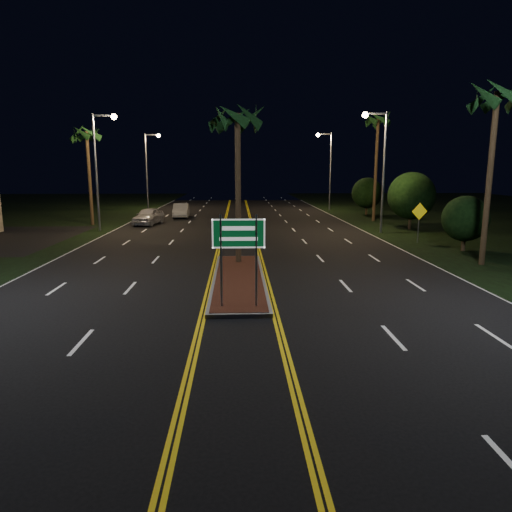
{
  "coord_description": "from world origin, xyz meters",
  "views": [
    {
      "loc": [
        -0.02,
        -12.47,
        4.84
      ],
      "look_at": [
        0.6,
        2.91,
        1.9
      ],
      "focal_mm": 32.0,
      "sensor_mm": 36.0,
      "label": 1
    }
  ],
  "objects_px": {
    "shrub_far": "(367,193)",
    "car_far": "(181,209)",
    "palm_right_far": "(378,121)",
    "warning_sign": "(419,217)",
    "streetlight_right_mid": "(379,158)",
    "streetlight_left_mid": "(100,158)",
    "car_near": "(148,215)",
    "highway_sign": "(239,242)",
    "shrub_near": "(465,219)",
    "streetlight_right_far": "(327,162)",
    "palm_right_near": "(497,98)",
    "shrub_mid": "(411,196)",
    "palm_left_far": "(87,134)",
    "median_island": "(239,279)",
    "streetlight_left_far": "(149,162)",
    "palm_median": "(237,118)"
  },
  "relations": [
    {
      "from": "palm_median",
      "to": "shrub_far",
      "type": "height_order",
      "value": "palm_median"
    },
    {
      "from": "streetlight_right_mid",
      "to": "car_near",
      "type": "height_order",
      "value": "streetlight_right_mid"
    },
    {
      "from": "median_island",
      "to": "shrub_mid",
      "type": "xyz_separation_m",
      "value": [
        14.0,
        17.0,
        2.64
      ]
    },
    {
      "from": "streetlight_left_far",
      "to": "car_far",
      "type": "height_order",
      "value": "streetlight_left_far"
    },
    {
      "from": "streetlight_right_mid",
      "to": "shrub_mid",
      "type": "distance_m",
      "value": 4.9
    },
    {
      "from": "streetlight_right_far",
      "to": "shrub_near",
      "type": "relative_size",
      "value": 2.73
    },
    {
      "from": "palm_right_near",
      "to": "shrub_near",
      "type": "xyz_separation_m",
      "value": [
        1.0,
        4.0,
        -6.27
      ]
    },
    {
      "from": "shrub_far",
      "to": "car_far",
      "type": "height_order",
      "value": "shrub_far"
    },
    {
      "from": "car_near",
      "to": "car_far",
      "type": "height_order",
      "value": "car_near"
    },
    {
      "from": "median_island",
      "to": "streetlight_left_far",
      "type": "height_order",
      "value": "streetlight_left_far"
    },
    {
      "from": "palm_right_near",
      "to": "shrub_far",
      "type": "xyz_separation_m",
      "value": [
        1.3,
        26.0,
        -5.88
      ]
    },
    {
      "from": "streetlight_right_mid",
      "to": "car_far",
      "type": "relative_size",
      "value": 1.83
    },
    {
      "from": "shrub_mid",
      "to": "palm_right_near",
      "type": "bearing_deg",
      "value": -96.12
    },
    {
      "from": "highway_sign",
      "to": "shrub_near",
      "type": "relative_size",
      "value": 0.97
    },
    {
      "from": "streetlight_right_mid",
      "to": "warning_sign",
      "type": "bearing_deg",
      "value": -74.47
    },
    {
      "from": "median_island",
      "to": "streetlight_right_mid",
      "type": "bearing_deg",
      "value": 54.72
    },
    {
      "from": "streetlight_left_mid",
      "to": "warning_sign",
      "type": "bearing_deg",
      "value": -16.94
    },
    {
      "from": "shrub_far",
      "to": "car_near",
      "type": "xyz_separation_m",
      "value": [
        -21.73,
        -7.85,
        -1.47
      ]
    },
    {
      "from": "shrub_near",
      "to": "warning_sign",
      "type": "bearing_deg",
      "value": 116.13
    },
    {
      "from": "streetlight_right_far",
      "to": "palm_right_near",
      "type": "xyz_separation_m",
      "value": [
        1.89,
        -32.0,
        2.56
      ]
    },
    {
      "from": "palm_right_far",
      "to": "shrub_far",
      "type": "bearing_deg",
      "value": 80.54
    },
    {
      "from": "highway_sign",
      "to": "palm_left_far",
      "type": "bearing_deg",
      "value": 116.92
    },
    {
      "from": "palm_right_far",
      "to": "car_far",
      "type": "relative_size",
      "value": 2.1
    },
    {
      "from": "streetlight_right_far",
      "to": "car_far",
      "type": "bearing_deg",
      "value": -154.21
    },
    {
      "from": "highway_sign",
      "to": "shrub_near",
      "type": "xyz_separation_m",
      "value": [
        13.5,
        11.2,
        -0.46
      ]
    },
    {
      "from": "palm_median",
      "to": "car_near",
      "type": "xyz_separation_m",
      "value": [
        -7.93,
        17.65,
        -6.41
      ]
    },
    {
      "from": "palm_left_far",
      "to": "shrub_mid",
      "type": "distance_m",
      "value": 27.56
    },
    {
      "from": "palm_median",
      "to": "shrub_far",
      "type": "xyz_separation_m",
      "value": [
        13.8,
        25.5,
        -4.94
      ]
    },
    {
      "from": "palm_left_far",
      "to": "shrub_far",
      "type": "height_order",
      "value": "palm_left_far"
    },
    {
      "from": "streetlight_right_mid",
      "to": "warning_sign",
      "type": "xyz_separation_m",
      "value": [
        1.35,
        -4.88,
        -3.92
      ]
    },
    {
      "from": "palm_left_far",
      "to": "shrub_near",
      "type": "height_order",
      "value": "palm_left_far"
    },
    {
      "from": "streetlight_left_mid",
      "to": "palm_right_far",
      "type": "distance_m",
      "value": 24.42
    },
    {
      "from": "median_island",
      "to": "palm_right_near",
      "type": "relative_size",
      "value": 1.1
    },
    {
      "from": "streetlight_left_far",
      "to": "palm_right_far",
      "type": "bearing_deg",
      "value": -30.88
    },
    {
      "from": "palm_right_near",
      "to": "palm_right_far",
      "type": "distance_m",
      "value": 20.02
    },
    {
      "from": "streetlight_right_mid",
      "to": "streetlight_left_mid",
      "type": "bearing_deg",
      "value": 174.62
    },
    {
      "from": "palm_left_far",
      "to": "shrub_mid",
      "type": "height_order",
      "value": "palm_left_far"
    },
    {
      "from": "streetlight_left_far",
      "to": "warning_sign",
      "type": "bearing_deg",
      "value": -49.96
    },
    {
      "from": "palm_right_far",
      "to": "warning_sign",
      "type": "distance_m",
      "value": 14.88
    },
    {
      "from": "streetlight_left_mid",
      "to": "warning_sign",
      "type": "xyz_separation_m",
      "value": [
        22.58,
        -6.88,
        -3.92
      ]
    },
    {
      "from": "highway_sign",
      "to": "streetlight_right_far",
      "type": "relative_size",
      "value": 0.36
    },
    {
      "from": "palm_right_near",
      "to": "streetlight_left_far",
      "type": "bearing_deg",
      "value": 124.21
    },
    {
      "from": "highway_sign",
      "to": "streetlight_right_mid",
      "type": "bearing_deg",
      "value": 61.07
    },
    {
      "from": "streetlight_right_far",
      "to": "shrub_mid",
      "type": "height_order",
      "value": "streetlight_right_far"
    },
    {
      "from": "highway_sign",
      "to": "streetlight_right_far",
      "type": "xyz_separation_m",
      "value": [
        10.61,
        39.2,
        3.25
      ]
    },
    {
      "from": "palm_right_near",
      "to": "shrub_near",
      "type": "relative_size",
      "value": 2.82
    },
    {
      "from": "palm_left_far",
      "to": "palm_right_near",
      "type": "xyz_separation_m",
      "value": [
        25.3,
        -18.0,
        0.47
      ]
    },
    {
      "from": "shrub_far",
      "to": "car_far",
      "type": "distance_m",
      "value": 19.73
    },
    {
      "from": "streetlight_right_far",
      "to": "palm_right_near",
      "type": "bearing_deg",
      "value": -86.63
    },
    {
      "from": "car_far",
      "to": "streetlight_left_far",
      "type": "bearing_deg",
      "value": 112.58
    }
  ]
}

